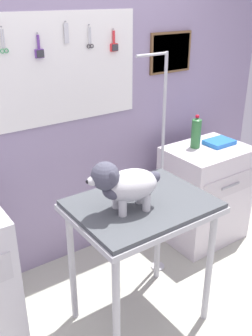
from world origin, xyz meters
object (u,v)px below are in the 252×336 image
object	(u,v)px
dog	(123,184)
soda_bottle	(196,133)
grooming_table	(141,217)
grooming_arm	(160,180)
cabinet_right	(204,194)

from	to	relation	value
dog	soda_bottle	bearing A→B (deg)	26.77
grooming_table	dog	size ratio (longest dim) A/B	2.09
grooming_arm	dog	world-z (taller)	grooming_arm
cabinet_right	grooming_table	bearing A→B (deg)	-156.14
grooming_arm	cabinet_right	distance (m)	0.74
dog	grooming_arm	bearing A→B (deg)	31.83
dog	cabinet_right	bearing A→B (deg)	22.03
grooming_table	grooming_arm	world-z (taller)	grooming_arm
soda_bottle	grooming_arm	bearing A→B (deg)	-159.12
grooming_arm	cabinet_right	world-z (taller)	grooming_arm
grooming_arm	dog	distance (m)	0.73
grooming_arm	soda_bottle	xyz separation A→B (m)	(0.54, 0.21, 0.20)
dog	cabinet_right	world-z (taller)	dog
dog	grooming_table	bearing A→B (deg)	7.30
grooming_table	dog	xyz separation A→B (m)	(-0.14, -0.02, 0.28)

